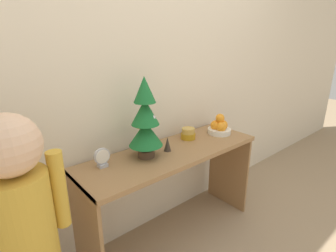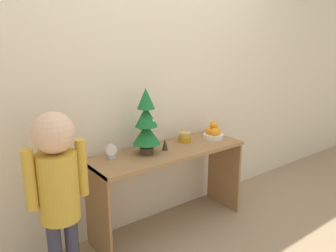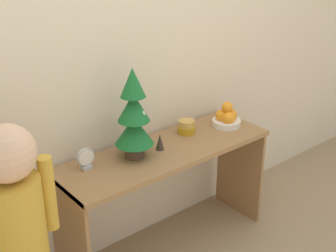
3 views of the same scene
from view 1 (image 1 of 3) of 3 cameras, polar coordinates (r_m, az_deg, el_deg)
name	(u,v)px [view 1 (image 1 of 3)]	position (r m, az deg, el deg)	size (l,w,h in m)	color
ground_plane	(192,250)	(2.01, 5.34, -25.34)	(12.00, 12.00, 0.00)	#997F60
back_wall	(148,61)	(1.81, -4.43, 14.02)	(7.00, 0.05, 2.50)	beige
console_table	(173,169)	(1.82, 1.00, -9.45)	(1.29, 0.42, 0.68)	olive
mini_tree	(145,120)	(1.58, -4.97, 1.37)	(0.21, 0.21, 0.51)	#4C3828
fruit_bowl	(220,127)	(2.08, 11.16, -0.23)	(0.18, 0.18, 0.16)	silver
singing_bowl	(188,134)	(1.95, 4.41, -1.68)	(0.11, 0.11, 0.08)	#B78419
desk_clock	(102,158)	(1.56, -14.15, -6.74)	(0.10, 0.04, 0.12)	#B2B2B7
figurine	(167,144)	(1.73, -0.11, -3.96)	(0.05, 0.05, 0.10)	#382D23
child_figure	(21,211)	(1.26, -29.28, -15.92)	(0.38, 0.25, 1.14)	#38384C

